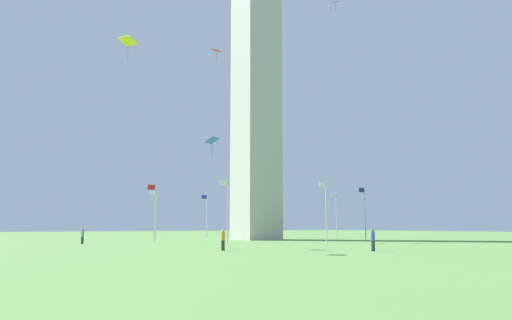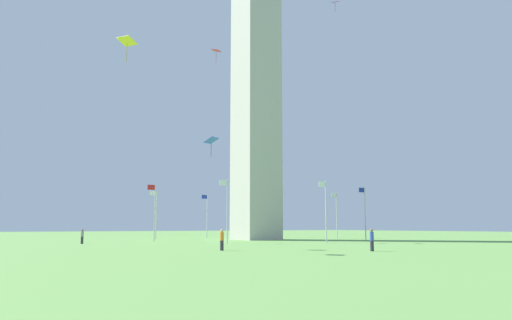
{
  "view_description": "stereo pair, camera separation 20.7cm",
  "coord_description": "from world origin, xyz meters",
  "px_view_note": "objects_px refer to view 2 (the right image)",
  "views": [
    {
      "loc": [
        39.71,
        61.56,
        1.96
      ],
      "look_at": [
        0.0,
        0.0,
        11.56
      ],
      "focal_mm": 35.42,
      "sensor_mm": 36.0,
      "label": 1
    },
    {
      "loc": [
        39.54,
        61.68,
        1.96
      ],
      "look_at": [
        0.0,
        0.0,
        11.56
      ],
      "focal_mm": 35.42,
      "sensor_mm": 36.0,
      "label": 2
    }
  ],
  "objects_px": {
    "flagpole_w": "(207,214)",
    "person_gray_shirt": "(82,236)",
    "flagpole_s": "(336,213)",
    "flagpole_sw": "(275,214)",
    "kite_blue_diamond": "(211,141)",
    "kite_yellow_diamond": "(127,42)",
    "person_orange_shirt": "(222,240)",
    "flagpole_nw": "(156,212)",
    "person_blue_shirt": "(372,240)",
    "flagpole_ne": "(227,208)",
    "obelisk_monument": "(256,69)",
    "flagpole_se": "(365,211)",
    "flagpole_n": "(154,210)",
    "flagpole_e": "(326,208)",
    "kite_red_diamond": "(216,51)",
    "kite_purple_diamond": "(335,2)"
  },
  "relations": [
    {
      "from": "flagpole_n",
      "to": "kite_blue_diamond",
      "type": "height_order",
      "value": "kite_blue_diamond"
    },
    {
      "from": "flagpole_s",
      "to": "person_gray_shirt",
      "type": "bearing_deg",
      "value": 5.37
    },
    {
      "from": "flagpole_s",
      "to": "kite_blue_diamond",
      "type": "relative_size",
      "value": 4.21
    },
    {
      "from": "flagpole_w",
      "to": "person_blue_shirt",
      "type": "bearing_deg",
      "value": 78.08
    },
    {
      "from": "flagpole_e",
      "to": "flagpole_se",
      "type": "bearing_deg",
      "value": -157.5
    },
    {
      "from": "flagpole_w",
      "to": "person_gray_shirt",
      "type": "height_order",
      "value": "flagpole_w"
    },
    {
      "from": "flagpole_sw",
      "to": "flagpole_nw",
      "type": "height_order",
      "value": "same"
    },
    {
      "from": "flagpole_sw",
      "to": "flagpole_n",
      "type": "bearing_deg",
      "value": 22.5
    },
    {
      "from": "person_blue_shirt",
      "to": "kite_yellow_diamond",
      "type": "height_order",
      "value": "kite_yellow_diamond"
    },
    {
      "from": "flagpole_ne",
      "to": "kite_blue_diamond",
      "type": "xyz_separation_m",
      "value": [
        7.86,
        11.03,
        5.48
      ]
    },
    {
      "from": "flagpole_s",
      "to": "person_orange_shirt",
      "type": "height_order",
      "value": "flagpole_s"
    },
    {
      "from": "flagpole_s",
      "to": "flagpole_nw",
      "type": "height_order",
      "value": "same"
    },
    {
      "from": "flagpole_n",
      "to": "flagpole_e",
      "type": "distance_m",
      "value": 21.83
    },
    {
      "from": "flagpole_sw",
      "to": "kite_yellow_diamond",
      "type": "relative_size",
      "value": 3.74
    },
    {
      "from": "flagpole_w",
      "to": "kite_yellow_diamond",
      "type": "bearing_deg",
      "value": 54.67
    },
    {
      "from": "flagpole_nw",
      "to": "person_blue_shirt",
      "type": "relative_size",
      "value": 4.17
    },
    {
      "from": "flagpole_s",
      "to": "flagpole_w",
      "type": "xyz_separation_m",
      "value": [
        15.44,
        -15.44,
        0.0
      ]
    },
    {
      "from": "obelisk_monument",
      "to": "flagpole_sw",
      "type": "distance_m",
      "value": 26.28
    },
    {
      "from": "person_blue_shirt",
      "to": "obelisk_monument",
      "type": "bearing_deg",
      "value": 24.45
    },
    {
      "from": "flagpole_e",
      "to": "obelisk_monument",
      "type": "bearing_deg",
      "value": -90.24
    },
    {
      "from": "kite_yellow_diamond",
      "to": "flagpole_s",
      "type": "bearing_deg",
      "value": -151.93
    },
    {
      "from": "flagpole_s",
      "to": "person_gray_shirt",
      "type": "relative_size",
      "value": 4.44
    },
    {
      "from": "flagpole_sw",
      "to": "kite_blue_diamond",
      "type": "xyz_separation_m",
      "value": [
        29.7,
        32.87,
        5.48
      ]
    },
    {
      "from": "flagpole_nw",
      "to": "kite_purple_diamond",
      "type": "xyz_separation_m",
      "value": [
        -12.99,
        26.5,
        26.24
      ]
    },
    {
      "from": "flagpole_s",
      "to": "flagpole_sw",
      "type": "xyz_separation_m",
      "value": [
        4.52,
        -10.92,
        0.0
      ]
    },
    {
      "from": "flagpole_ne",
      "to": "kite_red_diamond",
      "type": "bearing_deg",
      "value": -105.17
    },
    {
      "from": "flagpole_se",
      "to": "flagpole_nw",
      "type": "distance_m",
      "value": 30.88
    },
    {
      "from": "obelisk_monument",
      "to": "flagpole_sw",
      "type": "bearing_deg",
      "value": -134.83
    },
    {
      "from": "flagpole_w",
      "to": "person_gray_shirt",
      "type": "relative_size",
      "value": 4.44
    },
    {
      "from": "kite_red_diamond",
      "to": "person_orange_shirt",
      "type": "bearing_deg",
      "value": 63.55
    },
    {
      "from": "obelisk_monument",
      "to": "flagpole_e",
      "type": "height_order",
      "value": "obelisk_monument"
    },
    {
      "from": "flagpole_nw",
      "to": "kite_red_diamond",
      "type": "height_order",
      "value": "kite_red_diamond"
    },
    {
      "from": "flagpole_ne",
      "to": "flagpole_s",
      "type": "relative_size",
      "value": 1.0
    },
    {
      "from": "flagpole_e",
      "to": "person_gray_shirt",
      "type": "bearing_deg",
      "value": -24.71
    },
    {
      "from": "obelisk_monument",
      "to": "flagpole_nw",
      "type": "relative_size",
      "value": 6.9
    },
    {
      "from": "flagpole_e",
      "to": "kite_red_diamond",
      "type": "distance_m",
      "value": 25.2
    },
    {
      "from": "flagpole_sw",
      "to": "kite_yellow_diamond",
      "type": "height_order",
      "value": "kite_yellow_diamond"
    },
    {
      "from": "flagpole_ne",
      "to": "flagpole_se",
      "type": "relative_size",
      "value": 1.0
    },
    {
      "from": "flagpole_n",
      "to": "flagpole_sw",
      "type": "xyz_separation_m",
      "value": [
        -26.35,
        -10.92,
        0.0
      ]
    },
    {
      "from": "flagpole_n",
      "to": "kite_red_diamond",
      "type": "xyz_separation_m",
      "value": [
        -6.18,
        4.78,
        20.87
      ]
    },
    {
      "from": "flagpole_e",
      "to": "kite_purple_diamond",
      "type": "height_order",
      "value": "kite_purple_diamond"
    },
    {
      "from": "flagpole_e",
      "to": "person_orange_shirt",
      "type": "height_order",
      "value": "flagpole_e"
    },
    {
      "from": "person_orange_shirt",
      "to": "kite_yellow_diamond",
      "type": "relative_size",
      "value": 0.87
    },
    {
      "from": "flagpole_sw",
      "to": "flagpole_e",
      "type": "bearing_deg",
      "value": 67.5
    },
    {
      "from": "obelisk_monument",
      "to": "flagpole_ne",
      "type": "bearing_deg",
      "value": 44.83
    },
    {
      "from": "flagpole_nw",
      "to": "kite_yellow_diamond",
      "type": "height_order",
      "value": "kite_yellow_diamond"
    },
    {
      "from": "person_orange_shirt",
      "to": "kite_blue_diamond",
      "type": "relative_size",
      "value": 0.98
    },
    {
      "from": "flagpole_sw",
      "to": "person_gray_shirt",
      "type": "distance_m",
      "value": 39.18
    },
    {
      "from": "kite_yellow_diamond",
      "to": "person_blue_shirt",
      "type": "bearing_deg",
      "value": 148.6
    },
    {
      "from": "person_blue_shirt",
      "to": "person_gray_shirt",
      "type": "bearing_deg",
      "value": 69.18
    }
  ]
}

